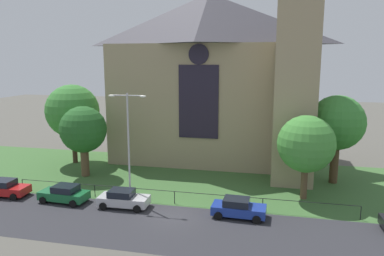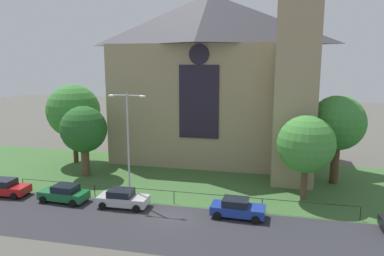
{
  "view_description": "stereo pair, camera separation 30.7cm",
  "coord_description": "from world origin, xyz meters",
  "px_view_note": "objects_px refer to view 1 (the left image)",
  "views": [
    {
      "loc": [
        7.57,
        -26.63,
        12.2
      ],
      "look_at": [
        -0.21,
        8.0,
        5.67
      ],
      "focal_mm": 34.62,
      "sensor_mm": 36.0,
      "label": 1
    },
    {
      "loc": [
        7.87,
        -26.57,
        12.2
      ],
      "look_at": [
        -0.21,
        8.0,
        5.67
      ],
      "focal_mm": 34.62,
      "sensor_mm": 36.0,
      "label": 2
    }
  ],
  "objects_px": {
    "parked_car_red": "(5,188)",
    "church_building": "(214,76)",
    "tree_right_far": "(337,123)",
    "tree_left_far": "(73,111)",
    "tree_left_near": "(83,130)",
    "parked_car_green": "(64,194)",
    "tree_right_near": "(306,144)",
    "parked_car_silver": "(123,199)",
    "streetlamp_near": "(128,135)",
    "parked_car_blue": "(238,208)"
  },
  "relations": [
    {
      "from": "tree_right_near",
      "to": "parked_car_blue",
      "type": "xyz_separation_m",
      "value": [
        -5.3,
        -5.24,
        -4.24
      ]
    },
    {
      "from": "tree_left_far",
      "to": "parked_car_red",
      "type": "xyz_separation_m",
      "value": [
        -0.43,
        -11.54,
        -5.52
      ]
    },
    {
      "from": "parked_car_green",
      "to": "parked_car_silver",
      "type": "bearing_deg",
      "value": -176.97
    },
    {
      "from": "parked_car_silver",
      "to": "parked_car_green",
      "type": "bearing_deg",
      "value": 178.67
    },
    {
      "from": "church_building",
      "to": "parked_car_silver",
      "type": "relative_size",
      "value": 6.12
    },
    {
      "from": "tree_right_far",
      "to": "tree_left_far",
      "type": "bearing_deg",
      "value": 177.97
    },
    {
      "from": "tree_right_near",
      "to": "tree_right_far",
      "type": "xyz_separation_m",
      "value": [
        3.24,
        5.24,
        1.1
      ]
    },
    {
      "from": "streetlamp_near",
      "to": "parked_car_silver",
      "type": "distance_m",
      "value": 5.4
    },
    {
      "from": "tree_left_near",
      "to": "parked_car_green",
      "type": "distance_m",
      "value": 8.59
    },
    {
      "from": "tree_left_near",
      "to": "parked_car_red",
      "type": "distance_m",
      "value": 9.26
    },
    {
      "from": "streetlamp_near",
      "to": "parked_car_red",
      "type": "height_order",
      "value": "streetlamp_near"
    },
    {
      "from": "parked_car_red",
      "to": "parked_car_blue",
      "type": "xyz_separation_m",
      "value": [
        21.21,
        0.02,
        0.0
      ]
    },
    {
      "from": "tree_left_far",
      "to": "parked_car_green",
      "type": "distance_m",
      "value": 14.1
    },
    {
      "from": "church_building",
      "to": "tree_left_far",
      "type": "bearing_deg",
      "value": -160.67
    },
    {
      "from": "tree_right_far",
      "to": "parked_car_green",
      "type": "xyz_separation_m",
      "value": [
        -23.64,
        -10.63,
        -5.34
      ]
    },
    {
      "from": "tree_left_far",
      "to": "parked_car_green",
      "type": "xyz_separation_m",
      "value": [
        5.68,
        -11.67,
        -5.52
      ]
    },
    {
      "from": "parked_car_red",
      "to": "parked_car_green",
      "type": "xyz_separation_m",
      "value": [
        6.11,
        -0.14,
        0.0
      ]
    },
    {
      "from": "tree_left_far",
      "to": "parked_car_blue",
      "type": "height_order",
      "value": "tree_left_far"
    },
    {
      "from": "tree_right_near",
      "to": "tree_left_far",
      "type": "xyz_separation_m",
      "value": [
        -26.08,
        6.28,
        1.27
      ]
    },
    {
      "from": "parked_car_red",
      "to": "tree_left_far",
      "type": "bearing_deg",
      "value": 85.62
    },
    {
      "from": "tree_right_far",
      "to": "tree_left_far",
      "type": "distance_m",
      "value": 29.34
    },
    {
      "from": "tree_left_far",
      "to": "parked_car_blue",
      "type": "distance_m",
      "value": 24.39
    },
    {
      "from": "church_building",
      "to": "parked_car_red",
      "type": "relative_size",
      "value": 6.09
    },
    {
      "from": "tree_left_near",
      "to": "tree_left_far",
      "type": "bearing_deg",
      "value": 130.2
    },
    {
      "from": "tree_left_far",
      "to": "streetlamp_near",
      "type": "distance_m",
      "value": 15.02
    },
    {
      "from": "church_building",
      "to": "tree_left_far",
      "type": "height_order",
      "value": "church_building"
    },
    {
      "from": "streetlamp_near",
      "to": "parked_car_red",
      "type": "xyz_separation_m",
      "value": [
        -11.57,
        -1.47,
        -5.17
      ]
    },
    {
      "from": "tree_right_far",
      "to": "parked_car_red",
      "type": "relative_size",
      "value": 2.07
    },
    {
      "from": "parked_car_red",
      "to": "tree_right_far",
      "type": "bearing_deg",
      "value": 17.21
    },
    {
      "from": "parked_car_green",
      "to": "parked_car_blue",
      "type": "bearing_deg",
      "value": -176.66
    },
    {
      "from": "church_building",
      "to": "tree_left_far",
      "type": "relative_size",
      "value": 2.76
    },
    {
      "from": "tree_right_far",
      "to": "parked_car_red",
      "type": "xyz_separation_m",
      "value": [
        -29.75,
        -10.5,
        -5.34
      ]
    },
    {
      "from": "tree_left_near",
      "to": "parked_car_silver",
      "type": "bearing_deg",
      "value": -44.2
    },
    {
      "from": "parked_car_red",
      "to": "church_building",
      "type": "bearing_deg",
      "value": 44.08
    },
    {
      "from": "tree_left_near",
      "to": "parked_car_red",
      "type": "relative_size",
      "value": 1.76
    },
    {
      "from": "church_building",
      "to": "tree_left_near",
      "type": "distance_m",
      "value": 16.64
    },
    {
      "from": "church_building",
      "to": "tree_left_near",
      "type": "xyz_separation_m",
      "value": [
        -12.17,
        -10.04,
        -5.3
      ]
    },
    {
      "from": "tree_right_near",
      "to": "parked_car_blue",
      "type": "height_order",
      "value": "tree_right_near"
    },
    {
      "from": "parked_car_red",
      "to": "parked_car_silver",
      "type": "bearing_deg",
      "value": -2.76
    },
    {
      "from": "tree_right_far",
      "to": "parked_car_blue",
      "type": "xyz_separation_m",
      "value": [
        -8.54,
        -10.48,
        -5.34
      ]
    },
    {
      "from": "tree_left_near",
      "to": "parked_car_red",
      "type": "height_order",
      "value": "tree_left_near"
    },
    {
      "from": "parked_car_silver",
      "to": "church_building",
      "type": "bearing_deg",
      "value": 72.91
    },
    {
      "from": "tree_right_near",
      "to": "parked_car_silver",
      "type": "xyz_separation_m",
      "value": [
        -14.92,
        -5.37,
        -4.24
      ]
    },
    {
      "from": "parked_car_red",
      "to": "parked_car_blue",
      "type": "bearing_deg",
      "value": -2.17
    },
    {
      "from": "tree_left_far",
      "to": "streetlamp_near",
      "type": "relative_size",
      "value": 0.99
    },
    {
      "from": "tree_right_far",
      "to": "parked_car_red",
      "type": "bearing_deg",
      "value": -160.57
    },
    {
      "from": "streetlamp_near",
      "to": "parked_car_silver",
      "type": "xyz_separation_m",
      "value": [
        0.02,
        -1.58,
        -5.17
      ]
    },
    {
      "from": "tree_right_near",
      "to": "parked_car_silver",
      "type": "height_order",
      "value": "tree_right_near"
    },
    {
      "from": "tree_right_near",
      "to": "streetlamp_near",
      "type": "xyz_separation_m",
      "value": [
        -14.94,
        -3.79,
        0.93
      ]
    },
    {
      "from": "church_building",
      "to": "tree_right_far",
      "type": "relative_size",
      "value": 2.94
    }
  ]
}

